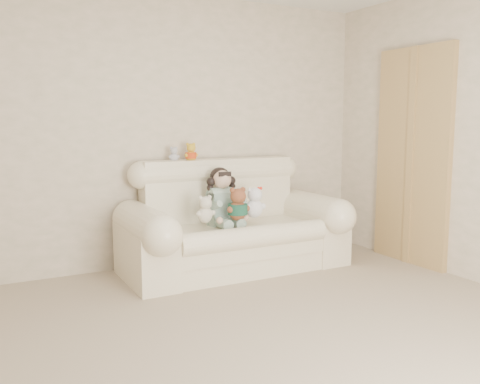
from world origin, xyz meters
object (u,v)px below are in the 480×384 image
(brown_teddy, at_px, (238,201))
(white_cat, at_px, (254,199))
(cream_teddy, at_px, (205,207))
(sofa, at_px, (235,215))
(seated_child, at_px, (222,196))

(brown_teddy, bearing_deg, white_cat, -0.88)
(white_cat, bearing_deg, cream_teddy, 174.47)
(brown_teddy, height_order, cream_teddy, brown_teddy)
(sofa, height_order, cream_teddy, sofa)
(seated_child, bearing_deg, white_cat, -42.36)
(white_cat, height_order, cream_teddy, white_cat)
(sofa, distance_m, cream_teddy, 0.40)
(seated_child, bearing_deg, sofa, -45.99)
(seated_child, bearing_deg, cream_teddy, -150.30)
(sofa, distance_m, seated_child, 0.22)
(cream_teddy, bearing_deg, seated_child, 14.02)
(white_cat, relative_size, cream_teddy, 1.20)
(seated_child, xyz_separation_m, cream_teddy, (-0.26, -0.20, -0.05))
(brown_teddy, xyz_separation_m, cream_teddy, (-0.31, 0.03, -0.03))
(seated_child, xyz_separation_m, brown_teddy, (0.05, -0.23, -0.02))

